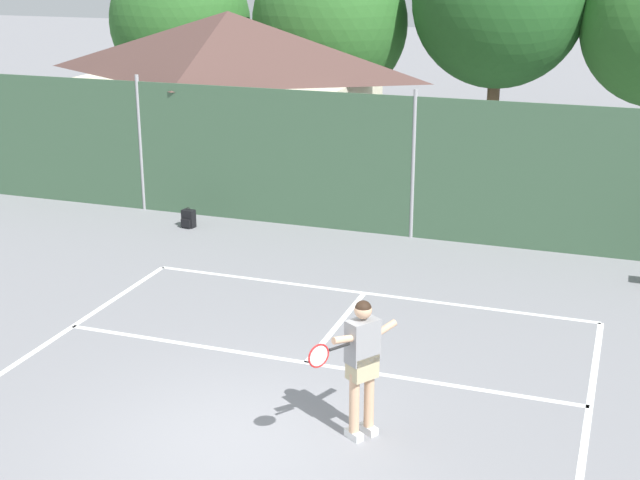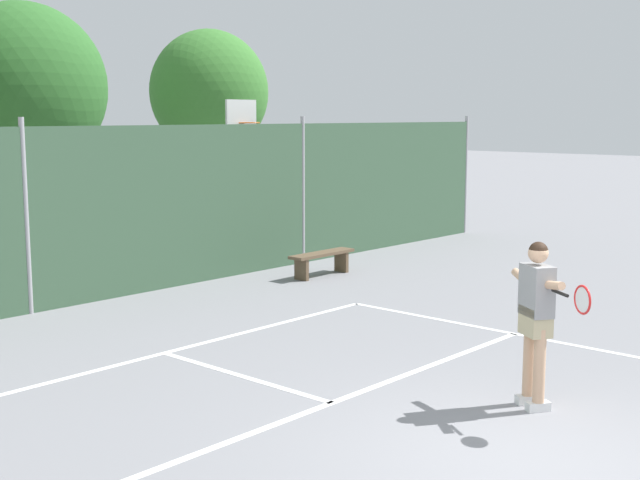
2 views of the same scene
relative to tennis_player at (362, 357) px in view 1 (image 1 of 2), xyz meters
The scene contains 7 objects.
ground_plane 1.91m from the tennis_player, 152.50° to the right, with size 120.00×120.00×0.00m, color gray.
court_markings 1.77m from the tennis_player, behind, with size 8.30×11.10×0.01m.
chainlink_fence 8.40m from the tennis_player, 99.47° to the left, with size 26.09×0.09×3.17m.
clubhouse_building 13.40m from the tennis_player, 121.63° to the left, with size 7.54×4.49×4.41m.
treeline_backdrop 17.10m from the tennis_player, 97.02° to the left, with size 25.29×4.45×6.95m.
tennis_player is the anchor object (origin of this frame).
backpack_black 9.64m from the tennis_player, 130.39° to the left, with size 0.30×0.27×0.46m.
Camera 1 is at (4.26, -9.03, 5.96)m, focal length 50.56 mm.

